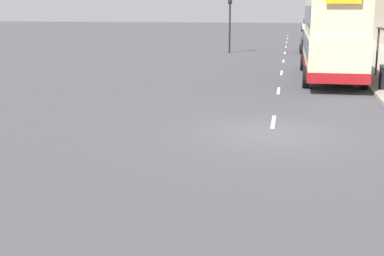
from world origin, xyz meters
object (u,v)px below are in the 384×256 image
double_decker_bus_near (332,34)px  traffic_light_far_kerb (230,12)px  car_1 (313,41)px  car_0 (308,25)px

double_decker_bus_near → traffic_light_far_kerb: traffic_light_far_kerb is taller
car_1 → double_decker_bus_near: bearing=-89.0°
double_decker_bus_near → traffic_light_far_kerb: 16.36m
double_decker_bus_near → traffic_light_far_kerb: bearing=114.9°
double_decker_bus_near → car_1: size_ratio=2.66×
car_0 → car_1: (-0.74, -39.19, 0.01)m
car_1 → traffic_light_far_kerb: bearing=-167.7°
car_0 → traffic_light_far_kerb: size_ratio=0.90×
double_decker_bus_near → car_1: double_decker_bus_near is taller
car_0 → car_1: car_1 is taller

